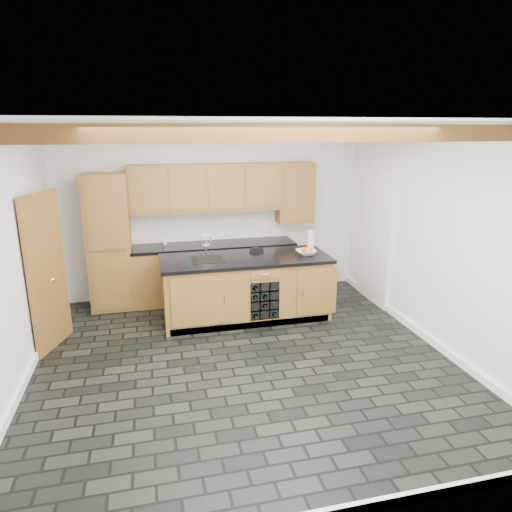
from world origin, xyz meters
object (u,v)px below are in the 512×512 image
Objects in this scene: island at (246,288)px; paper_towel at (311,239)px; kitchen_scale at (257,250)px; fruit_bowl at (306,252)px.

paper_towel is at bearing 16.33° from island.
island is 1.31m from paper_towel.
kitchen_scale is 0.89m from paper_towel.
kitchen_scale is 0.76m from fruit_bowl.
island is at bearing -125.34° from kitchen_scale.
fruit_bowl is 1.07× the size of paper_towel.
island is at bearing -163.67° from paper_towel.
paper_towel is at bearing 5.47° from kitchen_scale.
island is 1.03m from fruit_bowl.
island is 0.62m from kitchen_scale.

